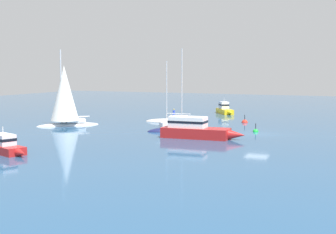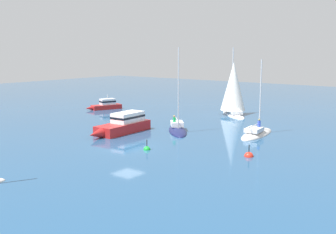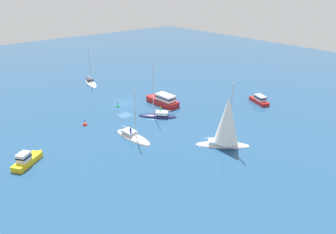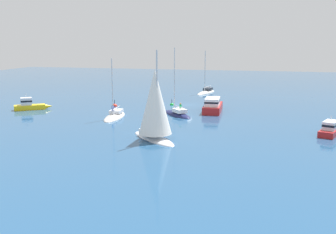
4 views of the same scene
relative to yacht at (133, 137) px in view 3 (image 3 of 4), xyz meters
The scene contains 10 objects.
ground_plane 14.88m from the yacht, 62.07° to the left, with size 160.00×160.00×0.00m, color navy.
yacht is the anchor object (origin of this frame).
sailboat 30.40m from the yacht, 74.45° to the left, with size 3.63×7.79×8.96m.
powerboat 14.85m from the yacht, 32.63° to the left, with size 2.84×8.76×2.20m.
ketch 14.47m from the yacht, 50.50° to the right, with size 7.03×6.92×9.91m.
powerboat_1 15.20m from the yacht, 169.75° to the left, with size 5.27×4.20×2.54m.
yacht_1 8.82m from the yacht, 25.50° to the left, with size 6.08×6.44×9.97m.
motor_cruiser 27.80m from the yacht, ahead, with size 3.19×5.80×2.25m.
channel_buoy 9.64m from the yacht, 111.78° to the left, with size 0.82×0.82×1.45m.
mooring_buoy 13.50m from the yacht, 67.95° to the left, with size 0.65×0.65×1.28m.
Camera 3 is at (-30.85, -49.84, 22.50)m, focal length 33.75 mm.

